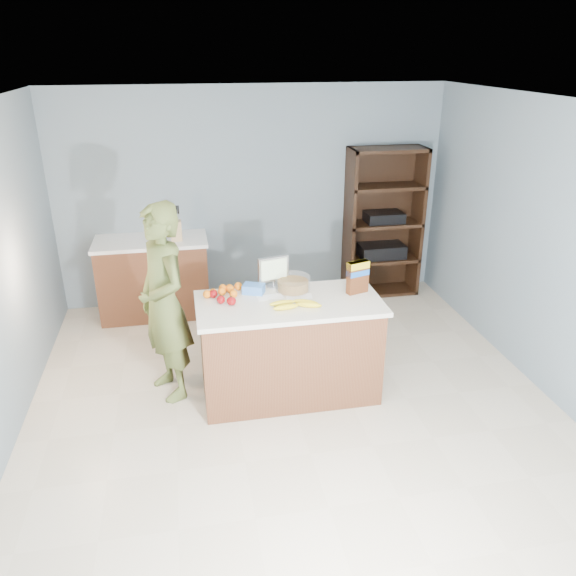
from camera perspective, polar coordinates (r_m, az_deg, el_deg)
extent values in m
cube|color=beige|center=(4.90, 0.79, -12.41)|extent=(4.50, 5.00, 0.02)
cube|color=slate|center=(6.65, -3.55, 9.23)|extent=(4.50, 0.02, 2.50)
cube|color=slate|center=(2.29, 14.78, -22.63)|extent=(4.50, 0.02, 2.50)
cube|color=slate|center=(5.21, 25.91, 2.88)|extent=(0.02, 5.00, 2.50)
cube|color=white|center=(4.00, 1.00, 18.09)|extent=(4.50, 5.00, 0.02)
cube|color=brown|center=(4.92, 0.11, -6.33)|extent=(1.50, 0.70, 0.86)
cube|color=silver|center=(4.71, 0.11, -1.58)|extent=(1.56, 0.76, 0.04)
cube|color=black|center=(5.12, 0.11, -10.03)|extent=(1.46, 0.66, 0.10)
cube|color=brown|center=(6.58, -13.44, 0.93)|extent=(1.20, 0.60, 0.86)
cube|color=white|center=(6.42, -13.81, 4.64)|extent=(1.24, 0.62, 0.04)
cube|color=black|center=(7.08, 9.17, 6.92)|extent=(0.90, 0.04, 1.80)
cube|color=black|center=(6.78, 6.23, 6.36)|extent=(0.04, 0.40, 1.80)
cube|color=black|center=(7.08, 12.96, 6.62)|extent=(0.04, 0.40, 1.80)
cube|color=black|center=(7.22, 9.20, -0.20)|extent=(0.90, 0.40, 0.04)
cube|color=black|center=(7.06, 9.42, 3.00)|extent=(0.90, 0.40, 0.04)
cube|color=black|center=(6.92, 9.66, 6.50)|extent=(0.90, 0.40, 0.04)
cube|color=black|center=(6.80, 9.92, 10.13)|extent=(0.90, 0.40, 0.04)
cube|color=black|center=(6.72, 10.18, 13.69)|extent=(0.90, 0.40, 0.04)
cube|color=black|center=(7.03, 9.47, 3.77)|extent=(0.55, 0.32, 0.16)
cube|color=black|center=(6.90, 9.71, 7.14)|extent=(0.45, 0.30, 0.12)
imported|color=#525E2C|center=(4.85, -12.48, -1.54)|extent=(0.64, 0.75, 1.74)
cube|color=tan|center=(6.29, -11.29, 5.73)|extent=(0.12, 0.10, 0.22)
cylinder|color=black|center=(6.25, -11.77, 7.06)|extent=(0.02, 0.02, 0.09)
cylinder|color=black|center=(6.25, -11.59, 7.07)|extent=(0.02, 0.02, 0.09)
cylinder|color=black|center=(6.25, -11.40, 7.09)|extent=(0.02, 0.02, 0.09)
cylinder|color=black|center=(6.25, -11.22, 7.10)|extent=(0.02, 0.02, 0.09)
cylinder|color=black|center=(6.25, -11.03, 7.11)|extent=(0.02, 0.02, 0.09)
cube|color=white|center=(4.78, -1.82, -0.92)|extent=(0.23, 0.13, 0.00)
cube|color=white|center=(4.80, 1.14, -0.84)|extent=(0.23, 0.13, 0.00)
ellipsoid|color=yellow|center=(4.62, -0.61, -1.54)|extent=(0.22, 0.07, 0.05)
ellipsoid|color=yellow|center=(4.55, -0.22, -1.95)|extent=(0.22, 0.08, 0.05)
ellipsoid|color=yellow|center=(4.63, 1.82, -1.46)|extent=(0.21, 0.14, 0.05)
ellipsoid|color=yellow|center=(4.59, 2.13, -1.71)|extent=(0.22, 0.12, 0.05)
sphere|color=maroon|center=(4.80, -7.58, -0.60)|extent=(0.07, 0.07, 0.07)
sphere|color=maroon|center=(4.64, -5.73, -1.34)|extent=(0.07, 0.07, 0.07)
sphere|color=maroon|center=(4.68, -6.83, -1.19)|extent=(0.07, 0.07, 0.07)
sphere|color=maroon|center=(4.65, -5.82, -1.32)|extent=(0.07, 0.07, 0.07)
sphere|color=orange|center=(4.80, -8.24, -0.63)|extent=(0.07, 0.07, 0.07)
sphere|color=orange|center=(4.90, -6.64, -0.02)|extent=(0.07, 0.07, 0.07)
sphere|color=orange|center=(4.78, -5.57, -0.60)|extent=(0.07, 0.07, 0.07)
sphere|color=orange|center=(4.89, -5.95, -0.03)|extent=(0.07, 0.07, 0.07)
sphere|color=orange|center=(4.83, -7.62, -0.46)|extent=(0.07, 0.07, 0.07)
sphere|color=orange|center=(4.84, -6.72, -0.35)|extent=(0.07, 0.07, 0.07)
sphere|color=orange|center=(4.93, -5.08, 0.18)|extent=(0.07, 0.07, 0.07)
sphere|color=orange|center=(4.88, -5.89, -0.09)|extent=(0.07, 0.07, 0.07)
cube|color=blue|center=(4.85, -3.51, -0.09)|extent=(0.21, 0.18, 0.08)
cylinder|color=#267219|center=(4.90, 0.51, 0.25)|extent=(0.27, 0.27, 0.09)
cylinder|color=white|center=(4.89, 0.51, 0.46)|extent=(0.30, 0.30, 0.13)
cylinder|color=silver|center=(4.99, -1.49, 0.19)|extent=(0.12, 0.12, 0.01)
cylinder|color=silver|center=(4.97, -1.49, 0.51)|extent=(0.02, 0.02, 0.05)
cube|color=silver|center=(4.92, -1.51, 1.96)|extent=(0.28, 0.10, 0.22)
cube|color=yellow|center=(4.91, -1.41, 1.89)|extent=(0.23, 0.06, 0.18)
cube|color=#592B14|center=(4.85, 7.09, 1.09)|extent=(0.20, 0.12, 0.29)
cube|color=yellow|center=(4.81, 7.16, 2.33)|extent=(0.20, 0.12, 0.06)
cube|color=blue|center=(4.84, 7.12, 1.56)|extent=(0.20, 0.12, 0.05)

